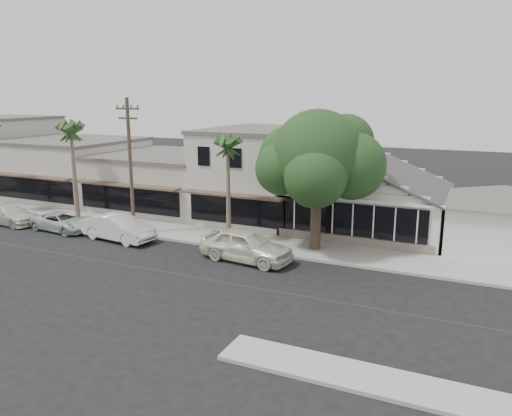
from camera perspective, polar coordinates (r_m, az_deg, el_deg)
The scene contains 15 objects.
ground at distance 25.58m, azimuth -4.97°, elevation -8.23°, with size 140.00×140.00×0.00m, color black.
sidewalk_north at distance 35.11m, azimuth -10.89°, elevation -2.42°, with size 90.00×3.50×0.15m, color #9E9991.
corner_shop at distance 34.49m, azimuth 12.69°, elevation 1.56°, with size 10.40×8.60×5.10m.
side_cottage at distance 33.10m, azimuth 26.21°, elevation -1.92°, with size 6.00×6.00×3.00m, color silver.
row_building_near at distance 37.76m, azimuth 1.12°, elevation 3.81°, with size 8.00×10.00×6.50m, color silver.
row_building_midnear at distance 42.32m, azimuth -10.13°, elevation 3.02°, with size 10.00×10.00×4.20m, color #AFAA9D.
row_building_midfar at distance 48.98m, azimuth -20.33°, elevation 4.21°, with size 11.00×10.00×5.00m, color silver.
utility_pole at distance 33.57m, azimuth -14.17°, elevation 4.94°, with size 1.80×0.24×9.00m.
car_0 at distance 28.06m, azimuth -1.13°, elevation -4.27°, with size 2.17×5.39×1.84m, color silver.
car_1 at distance 33.22m, azimuth -15.43°, elevation -2.17°, with size 1.78×5.10×1.68m, color silver.
car_2 at distance 36.76m, azimuth -21.19°, elevation -1.46°, with size 2.14×4.64×1.29m, color #B6C4BD.
car_3 at distance 40.31m, azimuth -26.39°, elevation -0.64°, with size 2.00×4.92×1.43m, color beige.
shade_tree at distance 29.35m, azimuth 7.06°, elevation 5.62°, with size 7.58×6.85×8.41m.
palm_east at distance 30.47m, azimuth -3.25°, elevation 7.05°, with size 2.71×2.71×7.15m.
palm_mid at distance 38.92m, azimuth -20.41°, elevation 8.27°, with size 2.89×2.89×7.76m.
Camera 1 is at (11.95, -20.67, 9.18)m, focal length 35.00 mm.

